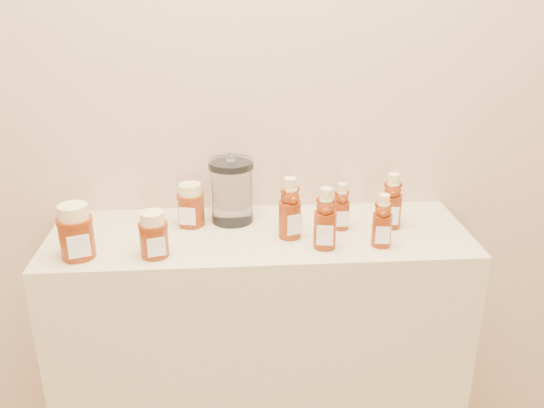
{
  "coord_description": "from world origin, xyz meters",
  "views": [
    {
      "loc": [
        -0.07,
        0.06,
        1.6
      ],
      "look_at": [
        0.03,
        1.52,
        1.0
      ],
      "focal_mm": 38.0,
      "sensor_mm": 36.0,
      "label": 1
    }
  ],
  "objects_px": {
    "bear_bottle_back_left": "(290,204)",
    "bear_bottle_front_left": "(326,214)",
    "display_table": "(261,362)",
    "honey_jar_left": "(76,231)",
    "glass_canister": "(232,189)"
  },
  "relations": [
    {
      "from": "bear_bottle_back_left",
      "to": "bear_bottle_front_left",
      "type": "distance_m",
      "value": 0.11
    },
    {
      "from": "bear_bottle_back_left",
      "to": "display_table",
      "type": "bearing_deg",
      "value": 138.6
    },
    {
      "from": "bear_bottle_front_left",
      "to": "glass_canister",
      "type": "bearing_deg",
      "value": 150.94
    },
    {
      "from": "bear_bottle_back_left",
      "to": "bear_bottle_front_left",
      "type": "height_order",
      "value": "bear_bottle_back_left"
    },
    {
      "from": "bear_bottle_front_left",
      "to": "honey_jar_left",
      "type": "relative_size",
      "value": 1.32
    },
    {
      "from": "bear_bottle_front_left",
      "to": "honey_jar_left",
      "type": "xyz_separation_m",
      "value": [
        -0.65,
        -0.01,
        -0.02
      ]
    },
    {
      "from": "bear_bottle_front_left",
      "to": "glass_canister",
      "type": "xyz_separation_m",
      "value": [
        -0.25,
        0.2,
        0.01
      ]
    },
    {
      "from": "honey_jar_left",
      "to": "bear_bottle_front_left",
      "type": "bearing_deg",
      "value": -18.48
    },
    {
      "from": "bear_bottle_back_left",
      "to": "bear_bottle_front_left",
      "type": "bearing_deg",
      "value": -59.07
    },
    {
      "from": "display_table",
      "to": "bear_bottle_front_left",
      "type": "relative_size",
      "value": 6.25
    },
    {
      "from": "bear_bottle_back_left",
      "to": "glass_canister",
      "type": "bearing_deg",
      "value": 121.68
    },
    {
      "from": "bear_bottle_back_left",
      "to": "glass_canister",
      "type": "distance_m",
      "value": 0.2
    },
    {
      "from": "display_table",
      "to": "glass_canister",
      "type": "height_order",
      "value": "glass_canister"
    },
    {
      "from": "honey_jar_left",
      "to": "glass_canister",
      "type": "bearing_deg",
      "value": 7.8
    },
    {
      "from": "bear_bottle_front_left",
      "to": "glass_canister",
      "type": "distance_m",
      "value": 0.32
    }
  ]
}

